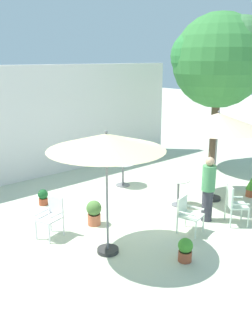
{
  "coord_description": "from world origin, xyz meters",
  "views": [
    {
      "loc": [
        -6.05,
        -6.41,
        3.82
      ],
      "look_at": [
        0.0,
        0.47,
        1.05
      ],
      "focal_mm": 39.31,
      "sensor_mm": 36.0,
      "label": 1
    }
  ],
  "objects": [
    {
      "name": "potted_plant_0",
      "position": [
        -0.99,
        -2.4,
        0.25
      ],
      "size": [
        0.29,
        0.29,
        0.48
      ],
      "color": "#A14C31",
      "rests_on": "ground"
    },
    {
      "name": "standing_person",
      "position": [
        0.86,
        -1.52,
        0.82
      ],
      "size": [
        0.45,
        0.45,
        1.6
      ],
      "color": "#33333D",
      "rests_on": "ground"
    },
    {
      "name": "cafe_table_1",
      "position": [
        1.06,
        -0.44,
        0.5
      ],
      "size": [
        0.6,
        0.6,
        0.74
      ],
      "color": "white",
      "rests_on": "ground"
    },
    {
      "name": "patio_chair_1",
      "position": [
        0.02,
        -1.61,
        0.48
      ],
      "size": [
        0.58,
        0.59,
        0.82
      ],
      "color": "white",
      "rests_on": "ground"
    },
    {
      "name": "cafe_table_0",
      "position": [
        0.99,
        1.74,
        0.51
      ],
      "size": [
        0.77,
        0.77,
        0.74
      ],
      "color": "white",
      "rests_on": "ground"
    },
    {
      "name": "patio_chair_2",
      "position": [
        1.16,
        -2.05,
        0.56
      ],
      "size": [
        0.66,
        0.66,
        0.97
      ],
      "color": "silver",
      "rests_on": "ground"
    },
    {
      "name": "patio_umbrella_1",
      "position": [
        2.11,
        -0.81,
        2.19
      ],
      "size": [
        2.46,
        2.46,
        2.49
      ],
      "color": "#2D2D2D",
      "rests_on": "ground"
    },
    {
      "name": "patio_umbrella_0",
      "position": [
        -1.9,
        -1.14,
        2.28
      ],
      "size": [
        2.26,
        2.26,
        2.52
      ],
      "color": "#2D2D2D",
      "rests_on": "ground"
    },
    {
      "name": "potted_plant_4",
      "position": [
        3.12,
        -1.38,
        0.3
      ],
      "size": [
        0.3,
        0.3,
        0.58
      ],
      "color": "#A75133",
      "rests_on": "ground"
    },
    {
      "name": "patio_chair_0",
      "position": [
        -2.37,
        0.23,
        0.51
      ],
      "size": [
        0.6,
        0.55,
        0.88
      ],
      "color": "white",
      "rests_on": "ground"
    },
    {
      "name": "potted_plant_3",
      "position": [
        -1.63,
        1.99,
        0.23
      ],
      "size": [
        0.27,
        0.27,
        0.43
      ],
      "color": "#B04C2D",
      "rests_on": "ground"
    },
    {
      "name": "shade_tree",
      "position": [
        4.64,
        1.07,
        3.72
      ],
      "size": [
        3.23,
        3.07,
        5.24
      ],
      "color": "brown",
      "rests_on": "ground"
    },
    {
      "name": "villa_facade",
      "position": [
        0.0,
        4.31,
        1.8
      ],
      "size": [
        10.48,
        0.3,
        3.6
      ],
      "primitive_type": "cube",
      "color": "silver",
      "rests_on": "ground"
    },
    {
      "name": "ground_plane",
      "position": [
        0.0,
        0.0,
        0.0
      ],
      "size": [
        60.0,
        60.0,
        0.0
      ],
      "primitive_type": "plane",
      "color": "beige"
    },
    {
      "name": "potted_plant_1",
      "position": [
        -1.34,
        0.09,
        0.32
      ],
      "size": [
        0.36,
        0.36,
        0.6
      ],
      "color": "#C46544",
      "rests_on": "ground"
    }
  ]
}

